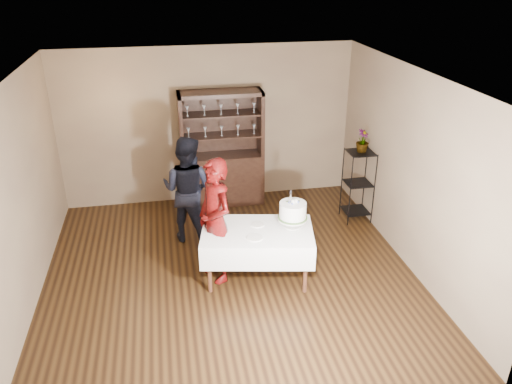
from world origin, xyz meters
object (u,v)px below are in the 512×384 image
Objects in this scene: china_hutch at (222,167)px; woman at (215,221)px; cake at (293,212)px; potted_plant at (363,141)px; man at (187,189)px; cake_table at (257,242)px; plant_etagere at (358,183)px.

china_hutch is 1.17× the size of woman.
cake is at bearing -75.18° from china_hutch.
woman is 2.82m from potted_plant.
man is at bearing 169.94° from woman.
man reaches higher than cake_table.
cake reaches higher than cake_table.
woman is at bearing 174.41° from cake.
china_hutch is at bearing 146.03° from woman.
china_hutch is 1.34m from man.
plant_etagere is 0.72m from potted_plant.
plant_etagere is at bearing -26.83° from china_hutch.
china_hutch is at bearing 153.61° from potted_plant.
potted_plant is (2.10, -1.04, 0.70)m from china_hutch.
woman is (-0.53, 0.12, 0.30)m from cake_table.
plant_etagere is at bearing 34.90° from cake_table.
cake is 2.03m from potted_plant.
woman is at bearing -99.50° from china_hutch.
cake_table is (-1.93, -1.34, -0.10)m from plant_etagere.
man is (-0.82, 1.24, 0.27)m from cake_table.
potted_plant is (2.77, 0.11, 0.54)m from man.
plant_etagere is 2.76m from man.
man is 1.79m from cake.
cake is (0.48, 0.02, 0.39)m from cake_table.
man is at bearing 123.56° from cake_table.
man is (-0.67, -1.15, 0.16)m from china_hutch.
cake is at bearing 59.94° from woman.
woman is at bearing -153.47° from plant_etagere.
china_hutch is 1.67× the size of plant_etagere.
cake is (1.30, -1.23, 0.12)m from man.
china_hutch is 1.21× the size of man.
plant_etagere is at bearing 92.06° from woman.
china_hutch is at bearing 104.82° from cake.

